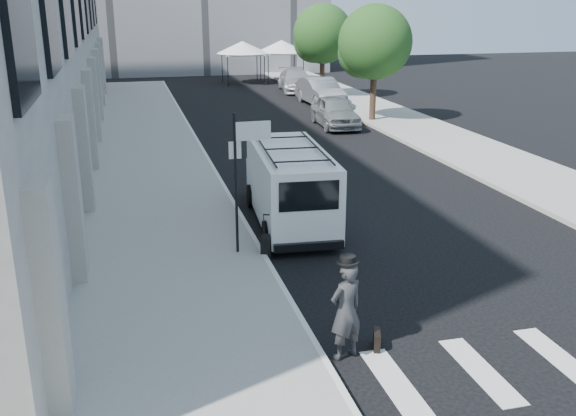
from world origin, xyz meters
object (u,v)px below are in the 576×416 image
businessman (346,311)px  parked_car_c (296,80)px  briefcase (377,340)px  cargo_van (289,184)px  parked_car_a (335,112)px  suitcase (267,247)px  parked_car_b (320,92)px

businessman → parked_car_c: bearing=-123.8°
briefcase → businessman: bearing=-149.0°
briefcase → cargo_van: size_ratio=0.07×
businessman → parked_car_a: (6.84, 21.23, -0.15)m
cargo_van → parked_car_a: 14.99m
suitcase → parked_car_b: (8.55, 23.24, 0.54)m
suitcase → parked_car_c: size_ratio=0.21×
parked_car_a → parked_car_c: bearing=87.0°
suitcase → cargo_van: bearing=85.3°
businessman → parked_car_b: 29.37m
suitcase → parked_car_b: parked_car_b is taller
businessman → suitcase: (-0.35, 4.96, -0.64)m
suitcase → parked_car_c: bearing=95.1°
businessman → parked_car_c: size_ratio=0.35×
businessman → suitcase: size_ratio=1.70×
cargo_van → parked_car_b: size_ratio=1.16×
briefcase → suitcase: bearing=121.6°
businessman → cargo_van: bearing=-117.0°
businessman → parked_car_c: (8.35, 34.67, -0.17)m
cargo_van → parked_car_b: (7.32, 20.72, -0.30)m
businessman → suitcase: businessman is taller
briefcase → suitcase: size_ratio=0.40×
cargo_van → parked_car_c: size_ratio=1.12×
parked_car_c → businessman: bearing=-97.3°
parked_car_a → parked_car_b: (1.37, 6.97, 0.06)m
briefcase → parked_car_a: parked_car_a is taller
parked_car_b → parked_car_c: bearing=86.3°
briefcase → parked_car_b: 29.07m
cargo_van → parked_car_a: cargo_van is taller
cargo_van → parked_car_b: bearing=74.8°
parked_car_a → parked_car_c: parked_car_a is taller
businessman → parked_car_b: size_ratio=0.37×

